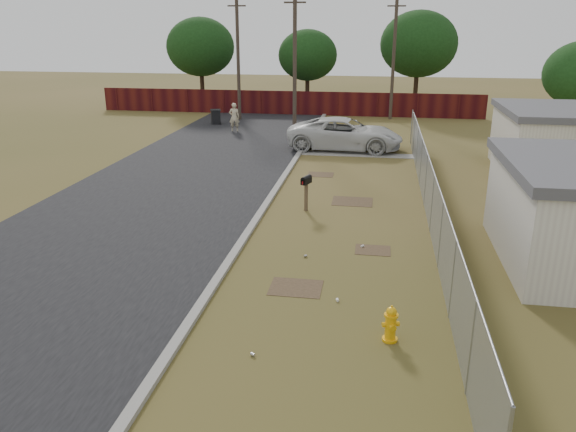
% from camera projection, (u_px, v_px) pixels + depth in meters
% --- Properties ---
extents(ground, '(120.00, 120.00, 0.00)m').
position_uv_depth(ground, '(339.00, 227.00, 19.64)').
color(ground, brown).
rests_on(ground, ground).
extents(street, '(15.10, 60.00, 0.12)m').
position_uv_depth(street, '(217.00, 165.00, 28.17)').
color(street, black).
rests_on(street, ground).
extents(chainlink_fence, '(0.10, 27.06, 2.02)m').
position_uv_depth(chainlink_fence, '(430.00, 200.00, 19.87)').
color(chainlink_fence, gray).
rests_on(chainlink_fence, ground).
extents(privacy_fence, '(30.00, 0.12, 1.80)m').
position_uv_depth(privacy_fence, '(286.00, 103.00, 43.59)').
color(privacy_fence, '#4C1410').
rests_on(privacy_fence, ground).
extents(utility_poles, '(12.60, 8.24, 9.00)m').
position_uv_depth(utility_poles, '(310.00, 55.00, 37.96)').
color(utility_poles, '#44372D').
rests_on(utility_poles, ground).
extents(horizon_trees, '(33.32, 31.94, 7.78)m').
position_uv_depth(horizon_trees, '(377.00, 55.00, 40.00)').
color(horizon_trees, '#332316').
rests_on(horizon_trees, ground).
extents(fire_hydrant, '(0.43, 0.43, 0.87)m').
position_uv_depth(fire_hydrant, '(391.00, 324.00, 12.46)').
color(fire_hydrant, '#F9B20D').
rests_on(fire_hydrant, ground).
extents(mailbox, '(0.38, 0.59, 1.37)m').
position_uv_depth(mailbox, '(306.00, 183.00, 20.97)').
color(mailbox, brown).
rests_on(mailbox, ground).
extents(pickup_truck, '(6.47, 3.18, 1.77)m').
position_uv_depth(pickup_truck, '(345.00, 134.00, 31.39)').
color(pickup_truck, silver).
rests_on(pickup_truck, ground).
extents(pedestrian, '(0.76, 0.57, 1.86)m').
position_uv_depth(pedestrian, '(234.00, 117.00, 36.69)').
color(pedestrian, beige).
rests_on(pedestrian, ground).
extents(trash_bin, '(0.89, 0.87, 1.03)m').
position_uv_depth(trash_bin, '(216.00, 117.00, 39.45)').
color(trash_bin, black).
rests_on(trash_bin, ground).
extents(scattered_litter, '(2.21, 6.71, 0.07)m').
position_uv_depth(scattered_litter, '(319.00, 283.00, 15.30)').
color(scattered_litter, silver).
rests_on(scattered_litter, ground).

